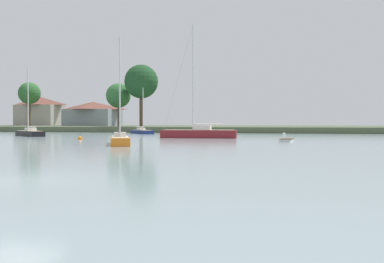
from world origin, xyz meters
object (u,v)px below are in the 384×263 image
object	(u,v)px
sailboat_black	(30,135)
sailboat_orange	(120,142)
sailboat_navy	(142,133)
dinghy_white	(287,140)
sailboat_maroon	(199,136)
mooring_buoy_orange	(80,139)
mooring_buoy_white	(284,134)

from	to	relation	value
sailboat_black	sailboat_orange	xyz separation A→B (m)	(20.01, -17.28, -0.01)
sailboat_navy	dinghy_white	xyz separation A→B (m)	(22.96, -23.56, -0.07)
sailboat_black	sailboat_maroon	world-z (taller)	sailboat_maroon
sailboat_black	mooring_buoy_orange	xyz separation A→B (m)	(11.66, -8.25, -0.12)
sailboat_navy	mooring_buoy_white	distance (m)	22.67
sailboat_maroon	dinghy_white	xyz separation A→B (m)	(10.10, -7.36, -0.17)
mooring_buoy_white	dinghy_white	bearing A→B (deg)	-89.27
sailboat_black	mooring_buoy_orange	world-z (taller)	sailboat_black
sailboat_navy	dinghy_white	distance (m)	32.90
mooring_buoy_white	mooring_buoy_orange	distance (m)	32.20
sailboat_black	dinghy_white	distance (m)	34.67
sailboat_orange	mooring_buoy_white	distance (m)	35.49
sailboat_maroon	mooring_buoy_white	world-z (taller)	sailboat_maroon
sailboat_black	sailboat_maroon	distance (m)	23.49
dinghy_white	mooring_buoy_white	bearing A→B (deg)	90.73
sailboat_orange	dinghy_white	size ratio (longest dim) A/B	3.47
sailboat_maroon	sailboat_black	bearing A→B (deg)	176.54
sailboat_maroon	sailboat_navy	world-z (taller)	sailboat_maroon
sailboat_black	mooring_buoy_orange	distance (m)	14.29
sailboat_orange	sailboat_navy	distance (m)	33.43
sailboat_navy	sailboat_orange	bearing A→B (deg)	-73.62
sailboat_black	sailboat_orange	world-z (taller)	sailboat_black
mooring_buoy_white	mooring_buoy_orange	world-z (taller)	mooring_buoy_orange
sailboat_maroon	dinghy_white	world-z (taller)	sailboat_maroon
sailboat_navy	dinghy_white	world-z (taller)	sailboat_navy
sailboat_navy	mooring_buoy_white	xyz separation A→B (m)	(22.65, 0.86, -0.11)
sailboat_orange	mooring_buoy_orange	bearing A→B (deg)	132.77
dinghy_white	mooring_buoy_orange	bearing A→B (deg)	178.65
sailboat_black	sailboat_navy	world-z (taller)	sailboat_black
sailboat_black	sailboat_navy	size ratio (longest dim) A/B	1.25
mooring_buoy_orange	sailboat_maroon	bearing A→B (deg)	30.14
sailboat_maroon	sailboat_orange	xyz separation A→B (m)	(-3.43, -15.86, -0.08)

